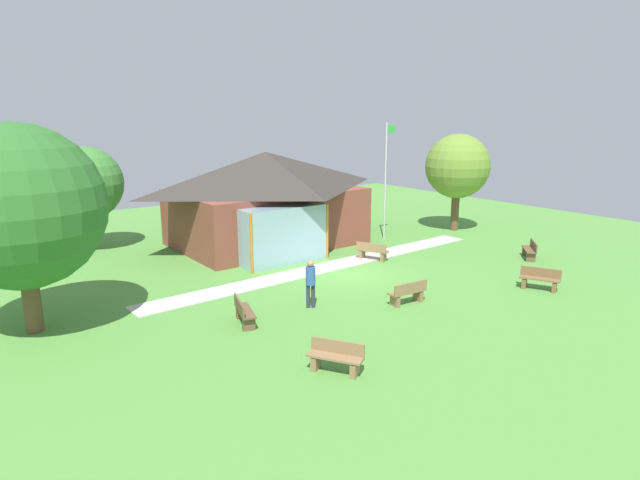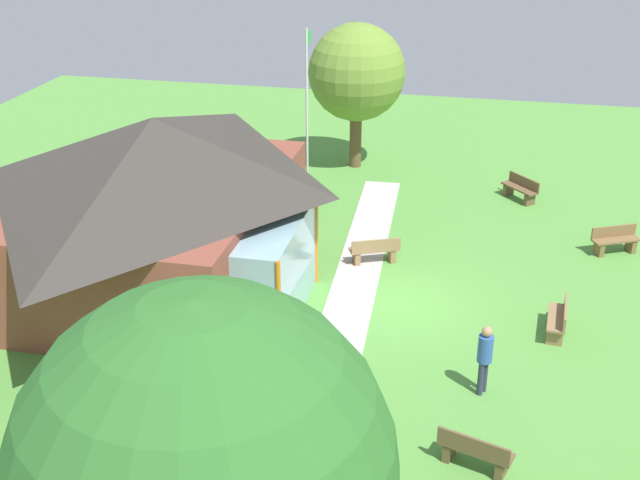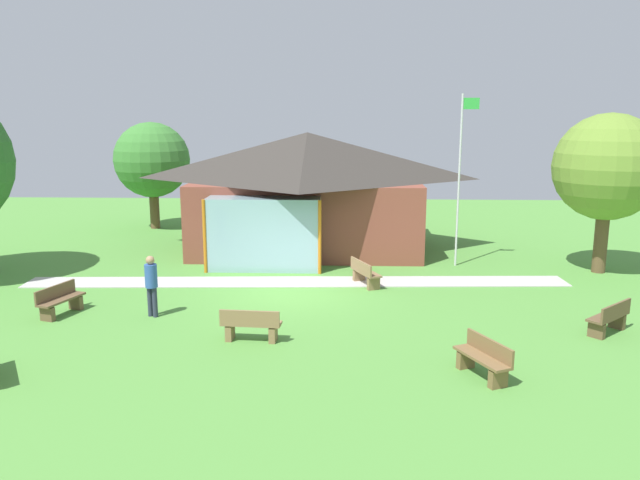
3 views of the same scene
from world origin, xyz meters
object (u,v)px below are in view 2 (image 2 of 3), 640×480
object	(u,v)px
bench_lawn_far_right	(520,189)
bench_front_right	(615,241)
bench_front_center	(558,320)
flagpole	(307,115)
pavilion	(163,199)
visitor_strolling_lawn	(485,355)
tree_east_hedge	(357,73)
tree_west_hedge	(205,472)
bench_rear_near_path	(375,251)
bench_mid_left	(475,452)

from	to	relation	value
bench_lawn_far_right	bench_front_right	bearing A→B (deg)	174.53
bench_front_center	flagpole	bearing A→B (deg)	55.62
flagpole	bench_front_right	size ratio (longest dim) A/B	4.06
pavilion	visitor_strolling_lawn	distance (m)	9.93
pavilion	tree_east_hedge	xyz separation A→B (m)	(10.70, -3.57, 1.23)
flagpole	bench_front_right	world-z (taller)	flagpole
tree_west_hedge	tree_east_hedge	size ratio (longest dim) A/B	1.16
flagpole	visitor_strolling_lawn	world-z (taller)	flagpole
bench_front_center	tree_west_hedge	xyz separation A→B (m)	(-11.25, 5.30, 3.57)
bench_lawn_far_right	tree_east_hedge	distance (m)	7.56
pavilion	bench_front_right	bearing A→B (deg)	-70.23
bench_rear_near_path	flagpole	bearing A→B (deg)	105.66
bench_front_center	bench_rear_near_path	xyz separation A→B (m)	(2.99, 5.21, 0.00)
bench_rear_near_path	visitor_strolling_lawn	bearing A→B (deg)	-84.22
flagpole	bench_front_center	size ratio (longest dim) A/B	4.10
visitor_strolling_lawn	bench_rear_near_path	bearing A→B (deg)	-124.19
bench_lawn_far_right	bench_rear_near_path	xyz separation A→B (m)	(-6.16, 4.30, 0.00)
bench_lawn_far_right	visitor_strolling_lawn	size ratio (longest dim) A/B	0.81
flagpole	bench_rear_near_path	world-z (taller)	flagpole
bench_mid_left	tree_east_hedge	distance (m)	18.25
bench_front_right	visitor_strolling_lawn	distance (m)	9.16
flagpole	bench_rear_near_path	bearing A→B (deg)	-140.59
flagpole	bench_mid_left	distance (m)	14.02
bench_lawn_far_right	flagpole	bearing A→B (deg)	68.28
bench_mid_left	flagpole	bearing A→B (deg)	134.93
bench_rear_near_path	tree_east_hedge	distance (m)	9.30
flagpole	bench_lawn_far_right	bearing A→B (deg)	-69.74
flagpole	pavilion	bearing A→B (deg)	154.35
bench_mid_left	bench_rear_near_path	distance (m)	9.30
bench_front_right	bench_mid_left	bearing A→B (deg)	45.32
bench_rear_near_path	tree_west_hedge	world-z (taller)	tree_west_hedge
pavilion	bench_front_right	xyz separation A→B (m)	(4.60, -12.80, -2.11)
pavilion	bench_front_center	distance (m)	11.10
bench_lawn_far_right	bench_mid_left	distance (m)	14.86
tree_east_hedge	bench_rear_near_path	bearing A→B (deg)	-166.05
bench_mid_left	bench_front_center	xyz separation A→B (m)	(5.68, -1.86, 0.00)
bench_rear_near_path	tree_east_hedge	world-z (taller)	tree_east_hedge
bench_front_right	bench_rear_near_path	distance (m)	7.51
visitor_strolling_lawn	tree_east_hedge	bearing A→B (deg)	-132.87
bench_front_right	bench_rear_near_path	world-z (taller)	same
pavilion	tree_west_hedge	distance (m)	13.28
bench_front_center	tree_west_hedge	distance (m)	12.94
bench_lawn_far_right	pavilion	bearing A→B (deg)	88.28
visitor_strolling_lawn	tree_west_hedge	size ratio (longest dim) A/B	0.27
bench_front_right	tree_east_hedge	distance (m)	11.56
bench_rear_near_path	tree_east_hedge	size ratio (longest dim) A/B	0.28
tree_west_hedge	visitor_strolling_lawn	bearing A→B (deg)	-23.06
bench_rear_near_path	tree_west_hedge	distance (m)	14.69
bench_lawn_far_right	bench_front_center	bearing A→B (deg)	143.70
bench_rear_near_path	visitor_strolling_lawn	world-z (taller)	visitor_strolling_lawn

